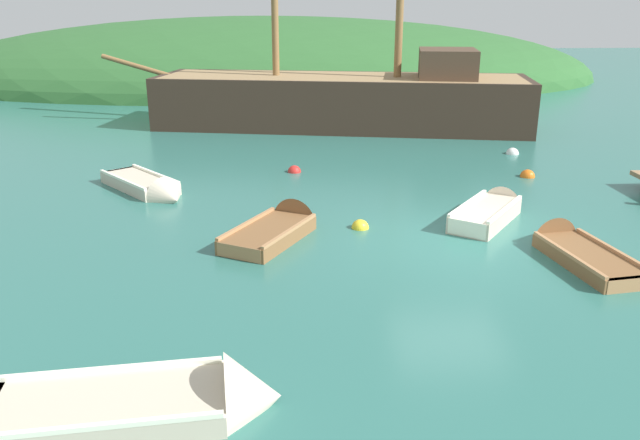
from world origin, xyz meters
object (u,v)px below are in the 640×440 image
buoy_orange (527,177)px  buoy_red (294,172)px  rowboat_portside (165,406)px  rowboat_center (149,189)px  buoy_yellow (360,228)px  buoy_white (512,154)px  rowboat_near_dock (280,230)px  sailing_ship (345,108)px  rowboat_outer_left (573,252)px  rowboat_far (491,213)px

buoy_orange → buoy_red: bearing=172.2°
rowboat_portside → rowboat_center: (-2.15, 9.94, 0.01)m
buoy_orange → buoy_yellow: 6.92m
buoy_red → buoy_white: bearing=15.2°
rowboat_near_dock → rowboat_center: size_ratio=0.97×
buoy_white → buoy_yellow: 9.41m
buoy_white → buoy_yellow: (-6.05, -7.21, 0.00)m
sailing_ship → rowboat_outer_left: size_ratio=5.50×
rowboat_near_dock → buoy_orange: 8.58m
buoy_white → buoy_yellow: buoy_white is taller
rowboat_far → buoy_yellow: 3.26m
rowboat_near_dock → buoy_orange: (7.30, 4.51, -0.10)m
rowboat_portside → rowboat_far: size_ratio=1.24×
buoy_orange → rowboat_center: bearing=-174.5°
rowboat_outer_left → rowboat_near_dock: 6.19m
rowboat_far → rowboat_near_dock: rowboat_near_dock is taller
buoy_yellow → buoy_orange: bearing=37.7°
rowboat_near_dock → buoy_red: size_ratio=7.66×
rowboat_outer_left → rowboat_near_dock: bearing=66.1°
rowboat_near_dock → buoy_red: rowboat_near_dock is taller
rowboat_near_dock → buoy_white: size_ratio=7.28×
rowboat_center → rowboat_portside: bearing=-26.9°
rowboat_portside → rowboat_far: (6.45, 7.30, 0.05)m
rowboat_far → buoy_orange: (2.27, 3.69, -0.14)m
rowboat_far → buoy_yellow: bearing=135.6°
rowboat_center → rowboat_near_dock: bearing=6.8°
rowboat_outer_left → buoy_orange: (1.32, 6.12, -0.08)m
buoy_red → buoy_yellow: bearing=-74.6°
buoy_white → buoy_orange: buoy_orange is taller
rowboat_portside → buoy_white: (9.30, 13.98, -0.09)m
rowboat_near_dock → buoy_white: bearing=-17.5°
rowboat_portside → buoy_white: bearing=50.1°
rowboat_far → buoy_white: (2.84, 6.67, -0.14)m
rowboat_center → buoy_yellow: 6.26m
buoy_red → buoy_yellow: (1.42, -5.18, 0.00)m
rowboat_outer_left → buoy_orange: rowboat_outer_left is taller
sailing_ship → buoy_yellow: 12.54m
buoy_orange → sailing_ship: bearing=119.6°
sailing_ship → buoy_orange: size_ratio=40.55×
sailing_ship → rowboat_center: sailing_ship is taller
rowboat_outer_left → rowboat_center: 10.81m
rowboat_portside → buoy_orange: 14.04m
rowboat_portside → rowboat_center: size_ratio=1.15×
rowboat_near_dock → buoy_red: (0.40, 5.46, -0.10)m
sailing_ship → buoy_red: (-2.20, -7.31, -0.79)m
rowboat_center → buoy_orange: size_ratio=7.42×
sailing_ship → rowboat_outer_left: sailing_ship is taller
rowboat_far → rowboat_outer_left: size_ratio=0.93×
rowboat_outer_left → buoy_orange: size_ratio=7.37×
rowboat_near_dock → buoy_orange: size_ratio=7.17×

